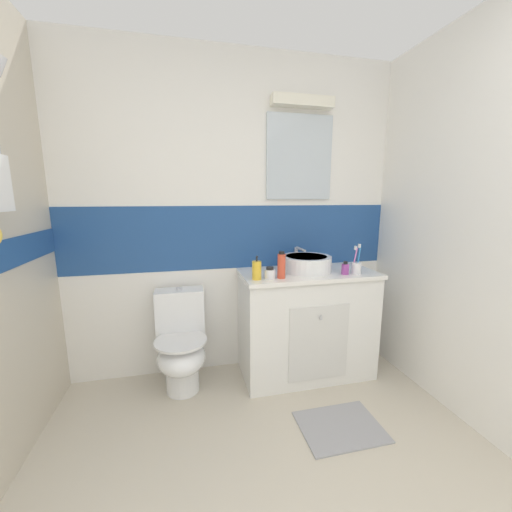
{
  "coord_description": "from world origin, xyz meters",
  "views": [
    {
      "loc": [
        -0.4,
        -0.03,
        1.41
      ],
      "look_at": [
        0.08,
        2.01,
        1.02
      ],
      "focal_mm": 21.65,
      "sensor_mm": 36.0,
      "label": 1
    }
  ],
  "objects_px": {
    "toilet": "(181,345)",
    "soap_dispenser": "(257,270)",
    "shampoo_bottle_tall": "(281,265)",
    "perfume_flask_small": "(345,268)",
    "hair_gel_jar": "(270,273)",
    "sink_basin": "(306,263)",
    "toothbrush_cup": "(356,267)"
  },
  "relations": [
    {
      "from": "soap_dispenser",
      "to": "shampoo_bottle_tall",
      "type": "height_order",
      "value": "shampoo_bottle_tall"
    },
    {
      "from": "toilet",
      "to": "hair_gel_jar",
      "type": "distance_m",
      "value": 0.84
    },
    {
      "from": "sink_basin",
      "to": "perfume_flask_small",
      "type": "bearing_deg",
      "value": -35.38
    },
    {
      "from": "shampoo_bottle_tall",
      "to": "hair_gel_jar",
      "type": "relative_size",
      "value": 2.26
    },
    {
      "from": "soap_dispenser",
      "to": "hair_gel_jar",
      "type": "bearing_deg",
      "value": 0.45
    },
    {
      "from": "hair_gel_jar",
      "to": "perfume_flask_small",
      "type": "distance_m",
      "value": 0.58
    },
    {
      "from": "toilet",
      "to": "soap_dispenser",
      "type": "distance_m",
      "value": 0.79
    },
    {
      "from": "soap_dispenser",
      "to": "perfume_flask_small",
      "type": "bearing_deg",
      "value": -1.32
    },
    {
      "from": "hair_gel_jar",
      "to": "perfume_flask_small",
      "type": "xyz_separation_m",
      "value": [
        0.58,
        -0.02,
        0.01
      ]
    },
    {
      "from": "sink_basin",
      "to": "shampoo_bottle_tall",
      "type": "relative_size",
      "value": 2.23
    },
    {
      "from": "sink_basin",
      "to": "perfume_flask_small",
      "type": "relative_size",
      "value": 4.32
    },
    {
      "from": "sink_basin",
      "to": "shampoo_bottle_tall",
      "type": "xyz_separation_m",
      "value": [
        -0.25,
        -0.16,
        0.03
      ]
    },
    {
      "from": "toothbrush_cup",
      "to": "shampoo_bottle_tall",
      "type": "height_order",
      "value": "toothbrush_cup"
    },
    {
      "from": "toilet",
      "to": "hair_gel_jar",
      "type": "height_order",
      "value": "hair_gel_jar"
    },
    {
      "from": "shampoo_bottle_tall",
      "to": "perfume_flask_small",
      "type": "xyz_separation_m",
      "value": [
        0.49,
        -0.01,
        -0.04
      ]
    },
    {
      "from": "toothbrush_cup",
      "to": "toilet",
      "type": "bearing_deg",
      "value": 173.17
    },
    {
      "from": "toothbrush_cup",
      "to": "hair_gel_jar",
      "type": "xyz_separation_m",
      "value": [
        -0.67,
        0.01,
        -0.01
      ]
    },
    {
      "from": "toothbrush_cup",
      "to": "shampoo_bottle_tall",
      "type": "bearing_deg",
      "value": 179.53
    },
    {
      "from": "shampoo_bottle_tall",
      "to": "perfume_flask_small",
      "type": "distance_m",
      "value": 0.5
    },
    {
      "from": "perfume_flask_small",
      "to": "hair_gel_jar",
      "type": "bearing_deg",
      "value": 178.38
    },
    {
      "from": "sink_basin",
      "to": "soap_dispenser",
      "type": "bearing_deg",
      "value": -160.18
    },
    {
      "from": "toothbrush_cup",
      "to": "hair_gel_jar",
      "type": "height_order",
      "value": "toothbrush_cup"
    },
    {
      "from": "sink_basin",
      "to": "hair_gel_jar",
      "type": "bearing_deg",
      "value": -155.27
    },
    {
      "from": "toilet",
      "to": "perfume_flask_small",
      "type": "distance_m",
      "value": 1.34
    },
    {
      "from": "perfume_flask_small",
      "to": "shampoo_bottle_tall",
      "type": "bearing_deg",
      "value": 178.98
    },
    {
      "from": "toilet",
      "to": "perfume_flask_small",
      "type": "bearing_deg",
      "value": -7.55
    },
    {
      "from": "sink_basin",
      "to": "perfume_flask_small",
      "type": "height_order",
      "value": "sink_basin"
    },
    {
      "from": "soap_dispenser",
      "to": "hair_gel_jar",
      "type": "xyz_separation_m",
      "value": [
        0.1,
        0.0,
        -0.03
      ]
    },
    {
      "from": "soap_dispenser",
      "to": "perfume_flask_small",
      "type": "relative_size",
      "value": 1.7
    },
    {
      "from": "toothbrush_cup",
      "to": "soap_dispenser",
      "type": "bearing_deg",
      "value": 179.14
    },
    {
      "from": "toilet",
      "to": "shampoo_bottle_tall",
      "type": "xyz_separation_m",
      "value": [
        0.72,
        -0.15,
        0.59
      ]
    },
    {
      "from": "toilet",
      "to": "shampoo_bottle_tall",
      "type": "bearing_deg",
      "value": -11.95
    }
  ]
}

